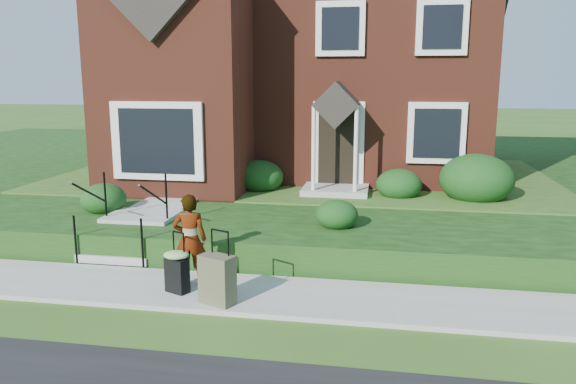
% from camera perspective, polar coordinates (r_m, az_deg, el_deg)
% --- Properties ---
extents(ground, '(120.00, 120.00, 0.00)m').
position_cam_1_polar(ground, '(9.21, -5.95, -10.39)').
color(ground, '#2D5119').
rests_on(ground, ground).
extents(sidewalk, '(60.00, 1.60, 0.08)m').
position_cam_1_polar(sidewalk, '(9.19, -5.96, -10.16)').
color(sidewalk, '#9E9B93').
rests_on(sidewalk, ground).
extents(terrace, '(44.00, 20.00, 0.60)m').
position_cam_1_polar(terrace, '(19.42, 14.58, 1.88)').
color(terrace, black).
rests_on(terrace, ground).
extents(walkway, '(1.20, 6.00, 0.06)m').
position_cam_1_polar(walkway, '(14.36, -10.17, 0.10)').
color(walkway, '#9E9B93').
rests_on(walkway, terrace).
extents(main_house, '(10.40, 10.20, 9.40)m').
position_cam_1_polar(main_house, '(18.10, 1.72, 17.34)').
color(main_house, maroon).
rests_on(main_house, terrace).
extents(front_steps, '(1.40, 2.02, 1.50)m').
position_cam_1_polar(front_steps, '(11.56, -15.49, -3.70)').
color(front_steps, '#9E9B93').
rests_on(front_steps, ground).
extents(foundation_shrubs, '(10.26, 4.35, 1.21)m').
position_cam_1_polar(foundation_shrubs, '(13.61, 2.26, 1.71)').
color(foundation_shrubs, black).
rests_on(foundation_shrubs, terrace).
extents(woman, '(0.62, 0.47, 1.52)m').
position_cam_1_polar(woman, '(9.33, -9.94, -4.77)').
color(woman, '#999999').
rests_on(woman, sidewalk).
extents(suitcase_black, '(0.51, 0.47, 0.98)m').
position_cam_1_polar(suitcase_black, '(9.12, -11.23, -7.69)').
color(suitcase_black, black).
rests_on(suitcase_black, sidewalk).
extents(suitcase_olive, '(0.59, 0.47, 1.13)m').
position_cam_1_polar(suitcase_olive, '(8.59, -7.20, -8.80)').
color(suitcase_olive, brown).
rests_on(suitcase_olive, sidewalk).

